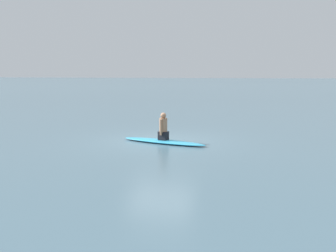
{
  "coord_description": "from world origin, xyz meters",
  "views": [
    {
      "loc": [
        13.94,
        4.19,
        2.52
      ],
      "look_at": [
        0.43,
        0.41,
        0.63
      ],
      "focal_mm": 42.03,
      "sensor_mm": 36.0,
      "label": 1
    }
  ],
  "objects": [
    {
      "name": "ground_plane",
      "position": [
        0.0,
        0.0,
        0.0
      ],
      "size": [
        400.0,
        400.0,
        0.0
      ],
      "primitive_type": "plane",
      "color": "slate"
    },
    {
      "name": "person_paddler",
      "position": [
        0.45,
        0.24,
        0.57
      ],
      "size": [
        0.44,
        0.38,
        0.99
      ],
      "rotation": [
        0.0,
        0.0,
        1.33
      ],
      "color": "black",
      "rests_on": "surfboard"
    },
    {
      "name": "surfboard",
      "position": [
        0.45,
        0.24,
        0.06
      ],
      "size": [
        1.43,
        3.42,
        0.12
      ],
      "primitive_type": "ellipsoid",
      "rotation": [
        0.0,
        0.0,
        1.33
      ],
      "color": "#339EC6",
      "rests_on": "ground"
    }
  ]
}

